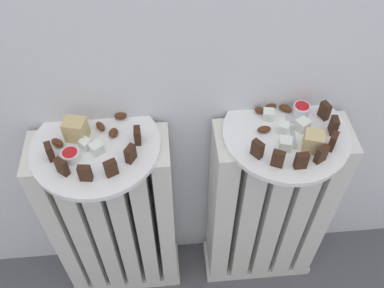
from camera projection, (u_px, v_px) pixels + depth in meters
radiator_left at (116, 222)px, 1.13m from camera, size 0.32×0.13×0.60m
radiator_right at (267, 211)px, 1.15m from camera, size 0.32×0.13×0.60m
plate_left at (96, 146)px, 0.89m from camera, size 0.27×0.27×0.01m
plate_right at (286, 133)px, 0.92m from camera, size 0.27×0.27×0.01m
dark_cake_slice_left_0 at (50, 152)px, 0.85m from camera, size 0.02×0.03×0.04m
dark_cake_slice_left_1 at (62, 167)px, 0.83m from camera, size 0.03×0.03×0.04m
dark_cake_slice_left_2 at (85, 173)px, 0.82m from camera, size 0.03×0.02×0.04m
dark_cake_slice_left_3 at (111, 168)px, 0.83m from camera, size 0.03×0.02×0.04m
dark_cake_slice_left_4 at (130, 154)px, 0.85m from camera, size 0.02×0.03×0.04m
dark_cake_slice_left_5 at (137, 136)px, 0.88m from camera, size 0.01×0.02×0.04m
marble_cake_slice_left_0 at (76, 130)px, 0.88m from camera, size 0.05×0.05×0.05m
turkish_delight_left_0 at (97, 148)px, 0.87m from camera, size 0.03×0.03×0.02m
turkish_delight_left_1 at (86, 144)px, 0.88m from camera, size 0.03×0.03×0.02m
medjool_date_left_0 at (121, 116)px, 0.93m from camera, size 0.03×0.02×0.02m
medjool_date_left_1 at (57, 143)px, 0.88m from camera, size 0.03×0.03×0.02m
medjool_date_left_2 at (113, 133)px, 0.90m from camera, size 0.03×0.03×0.01m
medjool_date_left_3 at (100, 126)px, 0.91m from camera, size 0.03×0.03×0.02m
jam_bowl_left at (71, 155)px, 0.86m from camera, size 0.04×0.04×0.02m
dark_cake_slice_right_0 at (257, 149)px, 0.86m from camera, size 0.03×0.03×0.04m
dark_cake_slice_right_1 at (278, 159)px, 0.84m from camera, size 0.03×0.02×0.04m
dark_cake_slice_right_2 at (301, 161)px, 0.84m from camera, size 0.03×0.01×0.04m
dark_cake_slice_right_3 at (321, 154)px, 0.85m from camera, size 0.03×0.02×0.04m
dark_cake_slice_right_4 at (333, 141)px, 0.87m from camera, size 0.02×0.03×0.04m
dark_cake_slice_right_5 at (334, 126)px, 0.90m from camera, size 0.02×0.03×0.04m
dark_cake_slice_right_6 at (325, 111)px, 0.93m from camera, size 0.02×0.03×0.04m
marble_cake_slice_right_0 at (313, 142)px, 0.87m from camera, size 0.05×0.05×0.04m
turkish_delight_right_0 at (285, 144)px, 0.87m from camera, size 0.03×0.03×0.03m
turkish_delight_right_1 at (283, 128)px, 0.91m from camera, size 0.03×0.03×0.02m
turkish_delight_right_2 at (303, 125)px, 0.91m from camera, size 0.03×0.03×0.02m
turkish_delight_right_3 at (268, 115)px, 0.93m from camera, size 0.03×0.03×0.02m
medjool_date_right_0 at (259, 110)px, 0.95m from camera, size 0.03×0.02×0.01m
medjool_date_right_1 at (264, 129)px, 0.91m from camera, size 0.03×0.02×0.02m
medjool_date_right_2 at (286, 109)px, 0.95m from camera, size 0.03×0.03×0.02m
medjool_date_right_3 at (270, 105)px, 0.96m from camera, size 0.03×0.03×0.02m
jam_bowl_right at (301, 109)px, 0.94m from camera, size 0.04×0.04×0.02m
fork at (292, 128)px, 0.92m from camera, size 0.03×0.10×0.00m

